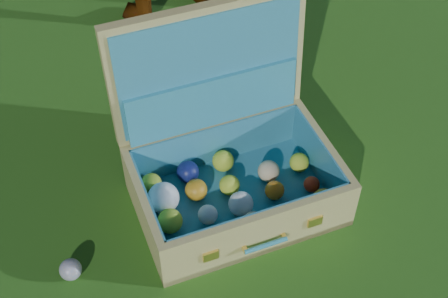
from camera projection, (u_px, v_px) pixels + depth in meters
ground at (185, 210)px, 2.03m from camera, size 60.00×60.00×0.00m
stray_ball at (71, 270)px, 1.83m from camera, size 0.07×0.07×0.07m
suitcase at (226, 153)px, 1.97m from camera, size 0.69×0.57×0.61m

